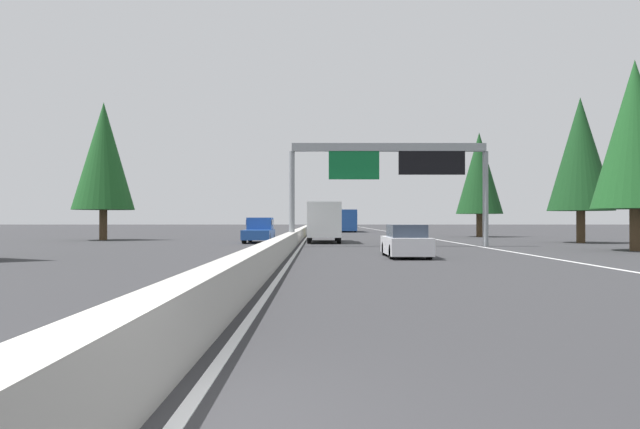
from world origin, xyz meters
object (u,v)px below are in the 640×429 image
object	(u,v)px
box_truck_distant_b	(324,221)
conifer_left_near	(104,156)
sedan_far_right	(406,242)
pickup_far_center	(340,224)
bus_mid_right	(346,220)
oncoming_near	(259,230)
conifer_right_foreground	(635,134)
conifer_right_mid	(479,173)
sedan_distant_a	(343,226)
sign_gantry_overhead	(391,164)
sedan_near_center	(323,230)
conifer_right_near	(580,154)

from	to	relation	value
box_truck_distant_b	conifer_left_near	world-z (taller)	conifer_left_near
sedan_far_right	pickup_far_center	world-z (taller)	pickup_far_center
bus_mid_right	oncoming_near	distance (m)	41.51
pickup_far_center	conifer_right_foreground	bearing A→B (deg)	-171.04
conifer_right_foreground	conifer_left_near	world-z (taller)	conifer_left_near
pickup_far_center	conifer_right_mid	xyz separation A→B (m)	(-55.91, -11.98, 5.44)
pickup_far_center	bus_mid_right	bearing A→B (deg)	179.66
oncoming_near	conifer_left_near	distance (m)	15.76
oncoming_near	conifer_right_foreground	bearing A→B (deg)	60.33
pickup_far_center	conifer_right_mid	bearing A→B (deg)	-167.91
pickup_far_center	sedan_distant_a	bearing A→B (deg)	-179.91
sign_gantry_overhead	pickup_far_center	xyz separation A→B (m)	(77.45, 0.53, -4.30)
conifer_right_foreground	pickup_far_center	bearing A→B (deg)	8.96
sign_gantry_overhead	conifer_right_foreground	xyz separation A→B (m)	(-5.52, -12.55, 1.11)
sign_gantry_overhead	oncoming_near	xyz separation A→B (m)	(6.80, 9.08, -4.30)
oncoming_near	sedan_near_center	bearing A→B (deg)	162.03
bus_mid_right	conifer_right_mid	size ratio (longest dim) A/B	1.10
sedan_near_center	conifer_left_near	bearing A→B (deg)	118.31
box_truck_distant_b	conifer_right_foreground	distance (m)	21.57
sedan_distant_a	oncoming_near	xyz separation A→B (m)	(-55.82, 8.57, 0.23)
sign_gantry_overhead	pickup_far_center	bearing A→B (deg)	0.39
bus_mid_right	conifer_right_foreground	world-z (taller)	conifer_right_foreground
sedan_far_right	pickup_far_center	xyz separation A→B (m)	(88.42, -0.18, 0.23)
box_truck_distant_b	conifer_right_foreground	xyz separation A→B (m)	(-12.68, -16.79, 4.71)
conifer_right_foreground	sedan_distant_a	bearing A→B (deg)	10.85
sedan_near_center	oncoming_near	xyz separation A→B (m)	(-15.11, 4.90, 0.23)
sedan_far_right	conifer_left_near	xyz separation A→B (m)	(22.92, 21.94, 6.34)
pickup_far_center	conifer_right_mid	world-z (taller)	conifer_right_mid
sedan_near_center	sign_gantry_overhead	bearing A→B (deg)	-169.21
conifer_right_near	conifer_right_mid	size ratio (longest dim) A/B	1.03
sedan_near_center	bus_mid_right	size ratio (longest dim) A/B	0.38
sedan_distant_a	conifer_left_near	bearing A→B (deg)	156.39
sedan_distant_a	pickup_far_center	xyz separation A→B (m)	(14.84, 0.02, 0.23)
bus_mid_right	conifer_right_mid	xyz separation A→B (m)	(-25.91, -12.16, 4.64)
sedan_distant_a	pickup_far_center	world-z (taller)	pickup_far_center
box_truck_distant_b	sedan_near_center	bearing A→B (deg)	-0.26
sedan_distant_a	conifer_right_foreground	world-z (taller)	conifer_right_foreground
conifer_right_mid	sedan_far_right	bearing A→B (deg)	159.50
conifer_right_near	conifer_right_mid	world-z (taller)	conifer_right_near
conifer_left_near	box_truck_distant_b	bearing A→B (deg)	-104.59
bus_mid_right	conifer_right_foreground	distance (m)	54.80
conifer_right_near	conifer_left_near	xyz separation A→B (m)	(5.95, 37.35, 0.49)
box_truck_distant_b	conifer_right_mid	xyz separation A→B (m)	(14.38, -15.69, 4.75)
box_truck_distant_b	pickup_far_center	xyz separation A→B (m)	(70.29, -3.71, -0.70)
sedan_distant_a	conifer_right_mid	distance (m)	43.15
sedan_near_center	conifer_right_mid	bearing A→B (deg)	-91.33
sedan_far_right	conifer_left_near	world-z (taller)	conifer_left_near
bus_mid_right	conifer_left_near	world-z (taller)	conifer_left_near
sedan_far_right	oncoming_near	distance (m)	19.63
box_truck_distant_b	oncoming_near	xyz separation A→B (m)	(-0.37, 4.83, -0.70)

